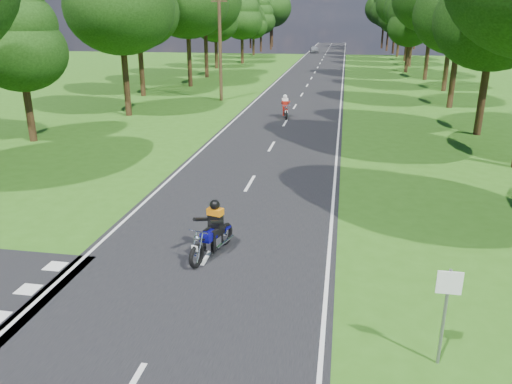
# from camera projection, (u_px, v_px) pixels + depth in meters

# --- Properties ---
(ground) EXTENTS (160.00, 160.00, 0.00)m
(ground) POSITION_uv_depth(u_px,v_px,m) (191.00, 285.00, 12.26)
(ground) COLOR #2C5E15
(ground) RESTS_ON ground
(main_road) EXTENTS (7.00, 140.00, 0.02)m
(main_road) POSITION_uv_depth(u_px,v_px,m) (315.00, 72.00, 58.71)
(main_road) COLOR black
(main_road) RESTS_ON ground
(road_markings) EXTENTS (7.40, 140.00, 0.01)m
(road_markings) POSITION_uv_depth(u_px,v_px,m) (313.00, 74.00, 56.99)
(road_markings) COLOR silver
(road_markings) RESTS_ON main_road
(treeline) EXTENTS (40.00, 115.35, 14.78)m
(treeline) POSITION_uv_depth(u_px,v_px,m) (333.00, 0.00, 65.09)
(treeline) COLOR black
(treeline) RESTS_ON ground
(telegraph_pole) EXTENTS (1.20, 0.26, 8.00)m
(telegraph_pole) POSITION_uv_depth(u_px,v_px,m) (220.00, 47.00, 37.89)
(telegraph_pole) COLOR #382616
(telegraph_pole) RESTS_ON ground
(road_sign) EXTENTS (0.45, 0.07, 2.00)m
(road_sign) POSITION_uv_depth(u_px,v_px,m) (446.00, 302.00, 9.06)
(road_sign) COLOR slate
(road_sign) RESTS_ON ground
(rider_near_blue) EXTENTS (1.12, 1.98, 1.56)m
(rider_near_blue) POSITION_uv_depth(u_px,v_px,m) (211.00, 229.00, 13.51)
(rider_near_blue) COLOR #0D0B81
(rider_near_blue) RESTS_ON main_road
(rider_far_red) EXTENTS (0.95, 1.86, 1.48)m
(rider_far_red) POSITION_uv_depth(u_px,v_px,m) (285.00, 106.00, 32.17)
(rider_far_red) COLOR #B9150E
(rider_far_red) RESTS_ON main_road
(distant_car) EXTENTS (1.89, 3.83, 1.25)m
(distant_car) POSITION_uv_depth(u_px,v_px,m) (314.00, 49.00, 89.80)
(distant_car) COLOR #ADAFB4
(distant_car) RESTS_ON main_road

